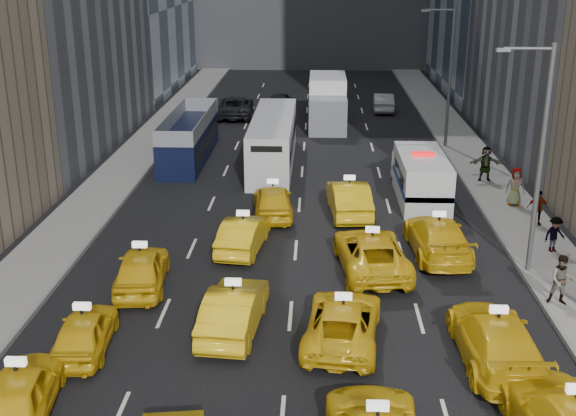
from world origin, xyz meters
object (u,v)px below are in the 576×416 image
(nypd_van, at_px, (421,179))
(double_decker, at_px, (189,137))
(city_bus, at_px, (273,141))
(box_truck, at_px, (328,102))

(nypd_van, distance_m, double_decker, 15.27)
(nypd_van, relative_size, double_decker, 0.63)
(double_decker, relative_size, city_bus, 0.86)
(nypd_van, relative_size, city_bus, 0.54)
(double_decker, bearing_deg, city_bus, -8.21)
(double_decker, relative_size, box_truck, 1.27)
(nypd_van, relative_size, box_truck, 0.80)
(nypd_van, xyz_separation_m, double_decker, (-13.25, 7.59, 0.25))
(nypd_van, distance_m, city_bus, 10.40)
(box_truck, bearing_deg, double_decker, -132.88)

